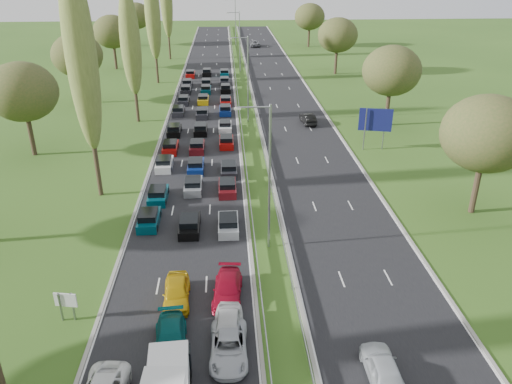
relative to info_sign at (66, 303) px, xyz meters
name	(u,v)px	position (x,y,z in m)	size (l,w,h in m)	color
ground	(248,117)	(13.90, 45.38, -1.37)	(260.00, 260.00, 0.00)	#2F5219
near_carriageway	(203,113)	(7.15, 47.88, -1.37)	(10.50, 215.00, 0.04)	black
far_carriageway	(290,112)	(20.65, 47.88, -1.37)	(10.50, 215.00, 0.04)	black
central_reservation	(247,109)	(13.90, 47.88, -0.82)	(2.36, 215.00, 0.32)	gray
lamp_columns	(248,80)	(13.90, 43.38, 4.63)	(0.18, 140.18, 12.00)	gray
poplar_row	(114,46)	(-2.10, 33.55, 11.01)	(2.80, 127.80, 22.44)	#2D2116
woodland_left	(11,99)	(-12.60, 28.00, 6.31)	(8.00, 166.00, 11.10)	#2D2116
woodland_right	(413,85)	(33.40, 32.05, 6.31)	(8.00, 153.00, 11.10)	#2D2116
traffic_queue_fill	(202,120)	(7.16, 42.94, -0.93)	(9.08, 68.27, 0.80)	#053F4C
near_car_7	(171,339)	(6.97, -3.10, -0.66)	(1.94, 4.77, 1.38)	#054D4D
near_car_8	(177,292)	(6.94, 1.50, -0.59)	(1.79, 4.44, 1.51)	#C0980C
near_car_10	(229,347)	(10.46, -3.94, -0.68)	(2.22, 4.81, 1.34)	#B1B4BB
near_car_11	(228,289)	(10.46, 1.76, -0.66)	(1.94, 4.76, 1.38)	maroon
near_car_12	(228,328)	(10.43, -2.44, -0.57)	(1.84, 4.58, 1.56)	silver
far_car_0	(383,369)	(19.05, -6.32, -0.58)	(1.82, 4.51, 1.54)	#B2B7BC
far_car_1	(308,119)	(22.40, 41.67, -0.60)	(1.59, 4.57, 1.50)	black
far_car_2	(255,43)	(18.99, 111.70, -0.56)	(2.63, 5.70, 1.58)	slate
info_sign	(66,303)	(0.00, 0.00, 0.00)	(1.49, 0.36, 2.10)	gray
direction_sign	(375,122)	(28.80, 30.63, 2.20)	(3.92, 1.01, 5.20)	gray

